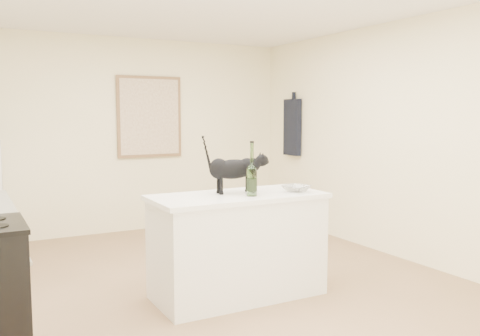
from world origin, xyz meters
TOP-DOWN VIEW (x-y plane):
  - floor at (0.00, 0.00)m, footprint 5.50×5.50m
  - wall_back at (0.00, 2.75)m, footprint 4.50×0.00m
  - wall_right at (2.25, 0.00)m, footprint 0.00×5.50m
  - island_base at (0.10, -0.20)m, footprint 1.44×0.67m
  - island_top at (0.10, -0.20)m, footprint 1.50×0.70m
  - artwork_frame at (0.30, 2.72)m, footprint 0.90×0.03m
  - artwork_canvas at (0.30, 2.70)m, footprint 0.82×0.00m
  - hanging_garment at (2.19, 2.05)m, footprint 0.08×0.34m
  - black_cat at (0.10, -0.13)m, footprint 0.55×0.23m
  - wine_bottle at (0.16, -0.34)m, footprint 0.10×0.10m
  - glass_bowl at (0.62, -0.34)m, footprint 0.31×0.31m

SIDE VIEW (x-z plane):
  - floor at x=0.00m, z-range 0.00..0.00m
  - island_base at x=0.10m, z-range 0.00..0.86m
  - island_top at x=0.10m, z-range 0.86..0.90m
  - glass_bowl at x=0.62m, z-range 0.90..0.96m
  - black_cat at x=0.10m, z-range 0.90..1.28m
  - wine_bottle at x=0.16m, z-range 0.90..1.31m
  - wall_back at x=0.00m, z-range -0.95..3.55m
  - wall_right at x=2.25m, z-range -1.45..4.05m
  - hanging_garment at x=2.19m, z-range 1.00..1.80m
  - artwork_frame at x=0.30m, z-range 1.00..2.10m
  - artwork_canvas at x=0.30m, z-range 1.04..2.06m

